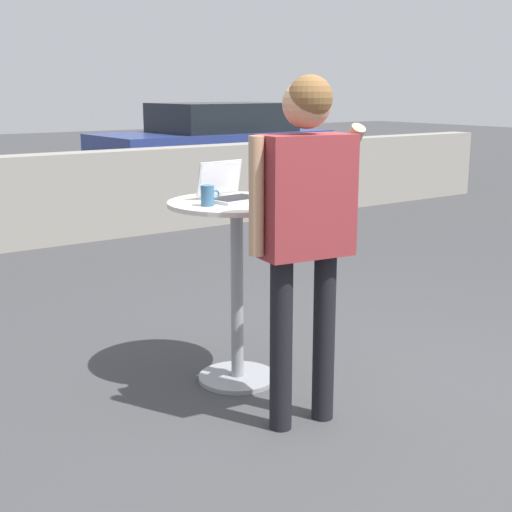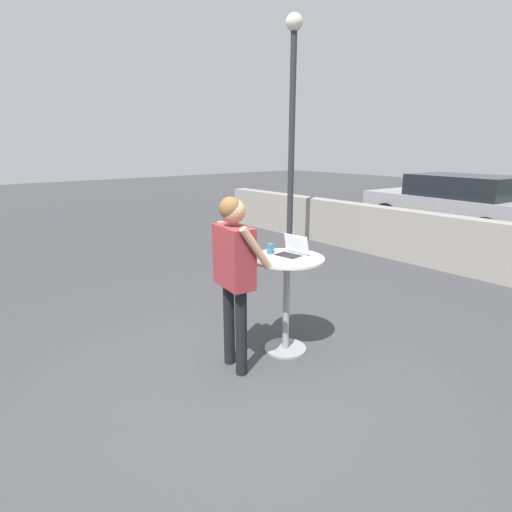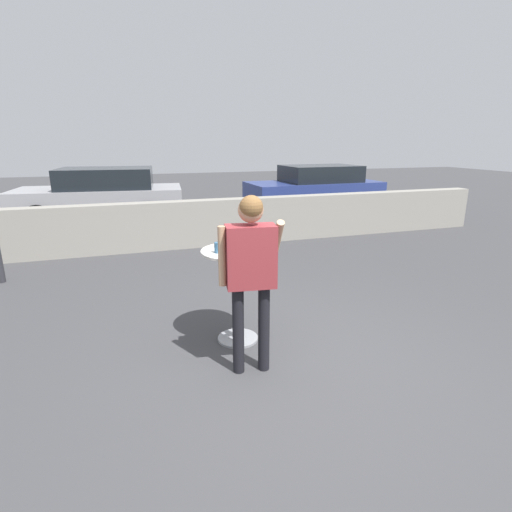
{
  "view_description": "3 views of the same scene",
  "coord_description": "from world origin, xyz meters",
  "px_view_note": "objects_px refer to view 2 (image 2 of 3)",
  "views": [
    {
      "loc": [
        -2.55,
        -2.31,
        1.64
      ],
      "look_at": [
        -0.64,
        0.36,
        0.87
      ],
      "focal_mm": 50.0,
      "sensor_mm": 36.0,
      "label": 1
    },
    {
      "loc": [
        2.43,
        -1.84,
        2.13
      ],
      "look_at": [
        -0.31,
        0.4,
        1.16
      ],
      "focal_mm": 28.0,
      "sensor_mm": 36.0,
      "label": 2
    },
    {
      "loc": [
        -1.46,
        -3.02,
        2.15
      ],
      "look_at": [
        -0.36,
        0.33,
        1.12
      ],
      "focal_mm": 28.0,
      "sensor_mm": 36.0,
      "label": 3
    }
  ],
  "objects_px": {
    "cafe_table": "(287,287)",
    "parked_car_near_street": "(455,204)",
    "standing_person": "(234,263)",
    "street_lamp": "(292,106)",
    "laptop": "(291,252)",
    "coffee_mug": "(270,249)"
  },
  "relations": [
    {
      "from": "cafe_table",
      "to": "parked_car_near_street",
      "type": "xyz_separation_m",
      "value": [
        -1.64,
        7.28,
        0.06
      ]
    },
    {
      "from": "standing_person",
      "to": "street_lamp",
      "type": "height_order",
      "value": "street_lamp"
    },
    {
      "from": "cafe_table",
      "to": "street_lamp",
      "type": "relative_size",
      "value": 0.23
    },
    {
      "from": "cafe_table",
      "to": "street_lamp",
      "type": "bearing_deg",
      "value": 135.52
    },
    {
      "from": "parked_car_near_street",
      "to": "street_lamp",
      "type": "bearing_deg",
      "value": -107.92
    },
    {
      "from": "laptop",
      "to": "cafe_table",
      "type": "bearing_deg",
      "value": -84.21
    },
    {
      "from": "coffee_mug",
      "to": "standing_person",
      "type": "height_order",
      "value": "standing_person"
    },
    {
      "from": "coffee_mug",
      "to": "street_lamp",
      "type": "bearing_deg",
      "value": 133.03
    },
    {
      "from": "laptop",
      "to": "coffee_mug",
      "type": "distance_m",
      "value": 0.23
    },
    {
      "from": "standing_person",
      "to": "parked_car_near_street",
      "type": "bearing_deg",
      "value": 101.42
    },
    {
      "from": "coffee_mug",
      "to": "parked_car_near_street",
      "type": "height_order",
      "value": "parked_car_near_street"
    },
    {
      "from": "parked_car_near_street",
      "to": "standing_person",
      "type": "bearing_deg",
      "value": -78.58
    },
    {
      "from": "standing_person",
      "to": "parked_car_near_street",
      "type": "relative_size",
      "value": 0.39
    },
    {
      "from": "standing_person",
      "to": "street_lamp",
      "type": "xyz_separation_m",
      "value": [
        -2.99,
        3.62,
        1.78
      ]
    },
    {
      "from": "coffee_mug",
      "to": "standing_person",
      "type": "relative_size",
      "value": 0.06
    },
    {
      "from": "cafe_table",
      "to": "laptop",
      "type": "bearing_deg",
      "value": 95.79
    },
    {
      "from": "laptop",
      "to": "standing_person",
      "type": "xyz_separation_m",
      "value": [
        -0.04,
        -0.7,
        0.01
      ]
    },
    {
      "from": "laptop",
      "to": "standing_person",
      "type": "height_order",
      "value": "standing_person"
    },
    {
      "from": "cafe_table",
      "to": "coffee_mug",
      "type": "xyz_separation_m",
      "value": [
        -0.21,
        -0.04,
        0.38
      ]
    },
    {
      "from": "cafe_table",
      "to": "laptop",
      "type": "relative_size",
      "value": 3.17
    },
    {
      "from": "parked_car_near_street",
      "to": "street_lamp",
      "type": "height_order",
      "value": "street_lamp"
    },
    {
      "from": "laptop",
      "to": "street_lamp",
      "type": "bearing_deg",
      "value": 136.01
    }
  ]
}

